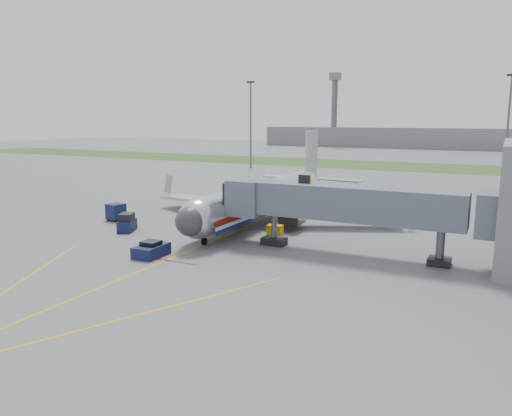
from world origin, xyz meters
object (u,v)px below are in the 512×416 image
at_px(belt_loader, 225,221).
at_px(baggage_tug, 127,223).
at_px(pushback_tug, 151,250).
at_px(airliner, 264,198).
at_px(ramp_worker, 189,221).

bearing_deg(belt_loader, baggage_tug, -139.07).
xyz_separation_m(pushback_tug, belt_loader, (-0.50, 13.73, -0.04)).
height_order(pushback_tug, belt_loader, belt_loader).
bearing_deg(baggage_tug, airliner, 48.72).
relative_size(pushback_tug, baggage_tug, 1.08).
xyz_separation_m(airliner, pushback_tug, (-1.98, -18.75, -2.08)).
relative_size(pushback_tug, ramp_worker, 1.96).
relative_size(airliner, belt_loader, 7.94).
bearing_deg(baggage_tug, ramp_worker, 38.55).
xyz_separation_m(airliner, baggage_tug, (-10.54, -12.01, -1.80)).
bearing_deg(ramp_worker, airliner, -7.96).
xyz_separation_m(pushback_tug, ramp_worker, (-3.40, 10.85, 0.28)).
height_order(pushback_tug, ramp_worker, ramp_worker).
distance_m(pushback_tug, ramp_worker, 11.38).
xyz_separation_m(baggage_tug, ramp_worker, (5.16, 4.11, 0.00)).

